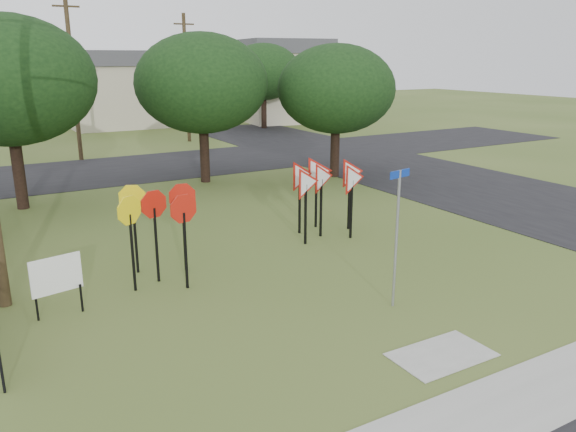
% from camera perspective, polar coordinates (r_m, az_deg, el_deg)
% --- Properties ---
extents(ground, '(140.00, 140.00, 0.00)m').
position_cam_1_polar(ground, '(13.41, 8.03, -9.42)').
color(ground, '#425720').
extents(sidewalk, '(30.00, 1.60, 0.02)m').
position_cam_1_polar(sidewalk, '(10.85, 22.33, -17.03)').
color(sidewalk, '#9C9C94').
rests_on(sidewalk, ground).
extents(street_right, '(8.00, 50.00, 0.02)m').
position_cam_1_polar(street_right, '(28.20, 14.95, 3.69)').
color(street_right, black).
rests_on(street_right, ground).
extents(street_far, '(60.00, 8.00, 0.02)m').
position_cam_1_polar(street_far, '(30.97, -15.27, 4.72)').
color(street_far, black).
rests_on(street_far, ground).
extents(curb_pad, '(2.00, 1.20, 0.02)m').
position_cam_1_polar(curb_pad, '(11.83, 15.34, -13.45)').
color(curb_pad, '#9C9C94').
rests_on(curb_pad, ground).
extents(street_name_sign, '(0.67, 0.16, 3.28)m').
position_cam_1_polar(street_name_sign, '(13.06, 10.99, -1.49)').
color(street_name_sign, gray).
rests_on(street_name_sign, ground).
extents(stop_sign_cluster, '(2.32, 1.98, 2.48)m').
position_cam_1_polar(stop_sign_cluster, '(14.74, -13.17, 0.28)').
color(stop_sign_cluster, black).
rests_on(stop_sign_cluster, ground).
extents(yield_sign_cluster, '(3.23, 1.92, 2.53)m').
position_cam_1_polar(yield_sign_cluster, '(18.26, 3.72, 3.68)').
color(yield_sign_cluster, black).
rests_on(yield_sign_cluster, ground).
extents(info_board, '(1.13, 0.28, 1.43)m').
position_cam_1_polar(info_board, '(13.64, -22.47, -5.73)').
color(info_board, black).
rests_on(info_board, ground).
extents(far_pole_a, '(1.40, 0.24, 9.00)m').
position_cam_1_polar(far_pole_a, '(33.96, -20.99, 13.00)').
color(far_pole_a, '#483921').
rests_on(far_pole_a, ground).
extents(far_pole_b, '(1.40, 0.24, 8.50)m').
position_cam_1_polar(far_pole_b, '(39.89, -10.28, 13.68)').
color(far_pole_b, '#483921').
rests_on(far_pole_b, ground).
extents(house_mid, '(8.40, 8.40, 6.20)m').
position_cam_1_polar(house_mid, '(50.88, -17.12, 12.31)').
color(house_mid, beige).
rests_on(house_mid, ground).
extents(house_right, '(8.30, 8.30, 7.20)m').
position_cam_1_polar(house_right, '(52.23, -0.57, 13.61)').
color(house_right, beige).
rests_on(house_right, ground).
extents(tree_near_left, '(6.40, 6.40, 7.27)m').
position_cam_1_polar(tree_near_left, '(23.55, -26.68, 12.19)').
color(tree_near_left, black).
rests_on(tree_near_left, ground).
extents(tree_near_mid, '(6.00, 6.00, 6.80)m').
position_cam_1_polar(tree_near_mid, '(26.32, -8.76, 13.17)').
color(tree_near_mid, black).
rests_on(tree_near_mid, ground).
extents(tree_near_right, '(5.60, 5.60, 6.33)m').
position_cam_1_polar(tree_near_right, '(27.40, 4.93, 12.73)').
color(tree_near_right, black).
rests_on(tree_near_right, ground).
extents(tree_far_right, '(6.00, 6.00, 6.80)m').
position_cam_1_polar(tree_far_right, '(46.78, -2.50, 14.43)').
color(tree_far_right, black).
rests_on(tree_far_right, ground).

